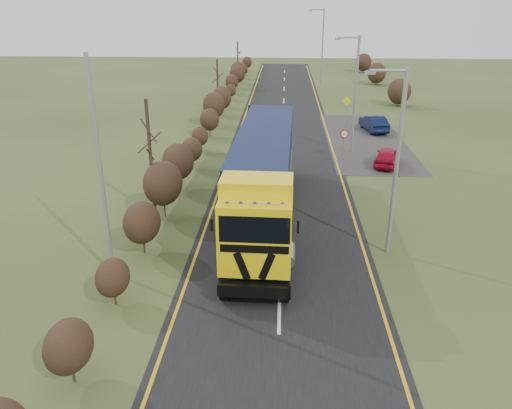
{
  "coord_description": "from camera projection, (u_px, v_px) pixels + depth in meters",
  "views": [
    {
      "loc": [
        0.0,
        -19.25,
        10.39
      ],
      "look_at": [
        -1.16,
        1.59,
        1.78
      ],
      "focal_mm": 35.0,
      "sensor_mm": 36.0,
      "label": 1
    }
  ],
  "objects": [
    {
      "name": "hedgerow",
      "position": [
        178.0,
        164.0,
        28.71
      ],
      "size": [
        2.24,
        102.04,
        6.05
      ],
      "color": "black",
      "rests_on": "ground"
    },
    {
      "name": "lane_markings",
      "position": [
        282.0,
        181.0,
        30.67
      ],
      "size": [
        7.52,
        116.0,
        0.01
      ],
      "color": "gold",
      "rests_on": "road"
    },
    {
      "name": "ground",
      "position": [
        280.0,
        257.0,
        21.73
      ],
      "size": [
        160.0,
        160.0,
        0.0
      ],
      "primitive_type": "plane",
      "color": "#33441D",
      "rests_on": "ground"
    },
    {
      "name": "layby",
      "position": [
        364.0,
        139.0,
        39.85
      ],
      "size": [
        6.0,
        18.0,
        0.02
      ],
      "primitive_type": "cube",
      "color": "#292724",
      "rests_on": "ground"
    },
    {
      "name": "car_blue_sedan",
      "position": [
        374.0,
        123.0,
        42.17
      ],
      "size": [
        2.08,
        4.24,
        1.34
      ],
      "primitive_type": "imported",
      "rotation": [
        0.0,
        0.0,
        3.31
      ],
      "color": "black",
      "rests_on": "ground"
    },
    {
      "name": "speed_sign",
      "position": [
        344.0,
        139.0,
        34.32
      ],
      "size": [
        0.59,
        0.1,
        2.14
      ],
      "color": "gray",
      "rests_on": "ground"
    },
    {
      "name": "left_pole",
      "position": [
        101.0,
        173.0,
        18.72
      ],
      "size": [
        0.16,
        0.16,
        8.72
      ],
      "primitive_type": "cylinder",
      "color": "gray",
      "rests_on": "ground"
    },
    {
      "name": "streetlight_far",
      "position": [
        322.0,
        45.0,
        61.19
      ],
      "size": [
        1.99,
        0.19,
        9.39
      ],
      "color": "gray",
      "rests_on": "ground"
    },
    {
      "name": "lorry",
      "position": [
        263.0,
        173.0,
        24.36
      ],
      "size": [
        3.09,
        15.94,
        4.43
      ],
      "rotation": [
        0.0,
        0.0,
        -0.03
      ],
      "color": "black",
      "rests_on": "ground"
    },
    {
      "name": "streetlight_mid",
      "position": [
        354.0,
        91.0,
        34.9
      ],
      "size": [
        1.74,
        0.18,
        8.14
      ],
      "color": "gray",
      "rests_on": "ground"
    },
    {
      "name": "road",
      "position": [
        282.0,
        180.0,
        30.96
      ],
      "size": [
        8.0,
        120.0,
        0.02
      ],
      "primitive_type": "cube",
      "color": "black",
      "rests_on": "ground"
    },
    {
      "name": "warning_board",
      "position": [
        347.0,
        106.0,
        45.96
      ],
      "size": [
        0.81,
        0.11,
        2.11
      ],
      "color": "gray",
      "rests_on": "ground"
    },
    {
      "name": "streetlight_near",
      "position": [
        395.0,
        158.0,
        20.48
      ],
      "size": [
        1.71,
        0.18,
        7.98
      ],
      "color": "gray",
      "rests_on": "ground"
    },
    {
      "name": "car_red_hatchback",
      "position": [
        387.0,
        157.0,
        33.46
      ],
      "size": [
        2.45,
        3.88,
        1.23
      ],
      "primitive_type": "imported",
      "rotation": [
        0.0,
        0.0,
        2.84
      ],
      "color": "#A40823",
      "rests_on": "ground"
    }
  ]
}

